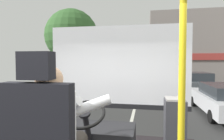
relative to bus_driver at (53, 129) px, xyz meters
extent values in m
cube|color=#303030|center=(0.20, 9.19, -1.65)|extent=(18.00, 44.00, 0.05)
cube|color=silver|center=(0.20, 9.19, -1.62)|extent=(0.12, 39.60, 0.00)
cube|color=black|center=(0.00, -0.21, 0.05)|extent=(0.48, 0.10, 0.66)
cube|color=black|center=(0.00, -0.21, 0.49)|extent=(0.22, 0.10, 0.18)
cylinder|color=silver|center=(0.00, -0.05, 0.00)|extent=(0.38, 0.38, 0.58)
cube|color=black|center=(0.00, 0.15, 0.07)|extent=(0.06, 0.01, 0.36)
sphere|color=tan|center=(0.00, -0.05, 0.38)|extent=(0.20, 0.20, 0.20)
cylinder|color=silver|center=(0.12, 0.22, 0.09)|extent=(0.59, 0.22, 0.28)
cylinder|color=silver|center=(-0.12, 0.22, 0.09)|extent=(0.59, 0.22, 0.28)
cube|color=black|center=(0.00, 1.20, -0.60)|extent=(1.10, 0.56, 0.40)
cylinder|color=black|center=(0.00, 0.83, -0.28)|extent=(0.07, 0.25, 0.42)
torus|color=black|center=(0.00, 0.74, -0.09)|extent=(0.49, 0.46, 0.24)
cylinder|color=black|center=(0.00, 0.74, -0.09)|extent=(0.14, 0.14, 0.09)
cylinder|color=yellow|center=(0.92, -0.05, 0.28)|extent=(0.04, 0.04, 2.16)
cube|color=#333338|center=(1.03, 0.99, -0.37)|extent=(0.23, 0.27, 0.86)
cube|color=#9E9993|center=(1.03, 0.99, 0.07)|extent=(0.21, 0.24, 0.02)
cube|color=white|center=(0.20, 2.01, 0.45)|extent=(2.50, 0.01, 1.40)
cube|color=black|center=(0.20, 2.01, -0.29)|extent=(2.50, 0.08, 0.08)
cylinder|color=#4C3828|center=(-3.31, 8.41, -0.32)|extent=(0.35, 0.35, 2.62)
sphere|color=#35632D|center=(-3.31, 8.41, 1.92)|extent=(2.87, 2.87, 2.87)
cube|color=gray|center=(6.77, 18.97, 1.83)|extent=(11.41, 4.43, 6.92)
cube|color=#9E332D|center=(6.77, 16.69, 0.95)|extent=(10.96, 0.12, 0.60)
cube|color=silver|center=(3.82, 6.87, -1.11)|extent=(1.84, 4.06, 0.57)
cylinder|color=black|center=(2.95, 8.13, -1.40)|extent=(0.14, 0.46, 0.46)
cylinder|color=black|center=(2.95, 5.61, -1.40)|extent=(0.14, 0.46, 0.46)
cube|color=#474C51|center=(3.99, 11.81, -1.03)|extent=(1.70, 3.89, 0.66)
cube|color=#282D33|center=(3.99, 11.58, -0.44)|extent=(1.40, 2.14, 0.50)
cylinder|color=black|center=(4.80, 13.02, -1.36)|extent=(0.14, 0.54, 0.54)
cylinder|color=black|center=(3.18, 13.02, -1.36)|extent=(0.14, 0.54, 0.54)
cylinder|color=black|center=(4.80, 10.61, -1.36)|extent=(0.14, 0.54, 0.54)
cylinder|color=black|center=(3.18, 10.61, -1.36)|extent=(0.14, 0.54, 0.54)
camera|label=1|loc=(0.69, -1.30, 0.51)|focal=29.94mm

